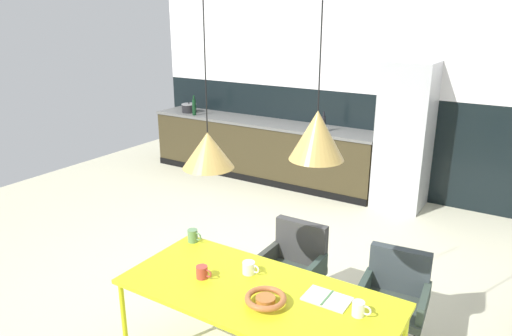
# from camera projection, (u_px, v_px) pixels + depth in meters

# --- Properties ---
(ground_plane) EXTENTS (8.95, 8.95, 0.00)m
(ground_plane) POSITION_uv_depth(u_px,v_px,m) (228.00, 288.00, 4.51)
(ground_plane) COLOR beige
(back_wall_splashback_dark) EXTENTS (6.88, 0.12, 1.41)m
(back_wall_splashback_dark) POSITION_uv_depth(u_px,v_px,m) (357.00, 141.00, 6.93)
(back_wall_splashback_dark) COLOR black
(back_wall_splashback_dark) RESTS_ON ground
(back_wall_panel_upper) EXTENTS (6.88, 0.12, 1.41)m
(back_wall_panel_upper) POSITION_uv_depth(u_px,v_px,m) (364.00, 41.00, 6.50)
(back_wall_panel_upper) COLOR white
(back_wall_panel_upper) RESTS_ON back_wall_splashback_dark
(kitchen_counter) EXTENTS (3.75, 0.63, 0.91)m
(kitchen_counter) POSITION_uv_depth(u_px,v_px,m) (261.00, 149.00, 7.44)
(kitchen_counter) COLOR #38301B
(kitchen_counter) RESTS_ON ground
(refrigerator_column) EXTENTS (0.63, 0.60, 1.92)m
(refrigerator_column) POSITION_uv_depth(u_px,v_px,m) (405.00, 136.00, 6.18)
(refrigerator_column) COLOR #ADAFB2
(refrigerator_column) RESTS_ON ground
(dining_table) EXTENTS (1.86, 0.84, 0.73)m
(dining_table) POSITION_uv_depth(u_px,v_px,m) (257.00, 296.00, 3.17)
(dining_table) COLOR yellow
(dining_table) RESTS_ON ground
(armchair_near_window) EXTENTS (0.53, 0.51, 0.78)m
(armchair_near_window) POSITION_uv_depth(u_px,v_px,m) (395.00, 290.00, 3.60)
(armchair_near_window) COLOR #353F3A
(armchair_near_window) RESTS_ON ground
(armchair_by_stool) EXTENTS (0.49, 0.47, 0.83)m
(armchair_by_stool) POSITION_uv_depth(u_px,v_px,m) (294.00, 260.00, 3.96)
(armchair_by_stool) COLOR #353F3A
(armchair_by_stool) RESTS_ON ground
(fruit_bowl) EXTENTS (0.27, 0.27, 0.07)m
(fruit_bowl) POSITION_uv_depth(u_px,v_px,m) (266.00, 299.00, 2.99)
(fruit_bowl) COLOR #B2662D
(fruit_bowl) RESTS_ON dining_table
(open_book) EXTENTS (0.29, 0.20, 0.02)m
(open_book) POSITION_uv_depth(u_px,v_px,m) (327.00, 299.00, 3.06)
(open_book) COLOR white
(open_book) RESTS_ON dining_table
(mug_dark_espresso) EXTENTS (0.13, 0.08, 0.09)m
(mug_dark_espresso) POSITION_uv_depth(u_px,v_px,m) (202.00, 272.00, 3.30)
(mug_dark_espresso) COLOR #B23D33
(mug_dark_espresso) RESTS_ON dining_table
(mug_glass_clear) EXTENTS (0.13, 0.08, 0.10)m
(mug_glass_clear) POSITION_uv_depth(u_px,v_px,m) (193.00, 236.00, 3.82)
(mug_glass_clear) COLOR #5B8456
(mug_glass_clear) RESTS_ON dining_table
(mug_tall_blue) EXTENTS (0.13, 0.09, 0.09)m
(mug_tall_blue) POSITION_uv_depth(u_px,v_px,m) (249.00, 268.00, 3.36)
(mug_tall_blue) COLOR white
(mug_tall_blue) RESTS_ON dining_table
(mug_white_ceramic) EXTENTS (0.12, 0.08, 0.09)m
(mug_white_ceramic) POSITION_uv_depth(u_px,v_px,m) (359.00, 309.00, 2.89)
(mug_white_ceramic) COLOR white
(mug_white_ceramic) RESTS_ON dining_table
(cooking_pot) EXTENTS (0.25, 0.25, 0.17)m
(cooking_pot) POSITION_uv_depth(u_px,v_px,m) (189.00, 108.00, 7.93)
(cooking_pot) COLOR black
(cooking_pot) RESTS_ON kitchen_counter
(bottle_vinegar_dark) EXTENTS (0.06, 0.06, 0.28)m
(bottle_vinegar_dark) POSITION_uv_depth(u_px,v_px,m) (323.00, 123.00, 6.61)
(bottle_vinegar_dark) COLOR black
(bottle_vinegar_dark) RESTS_ON kitchen_counter
(bottle_spice_small) EXTENTS (0.06, 0.06, 0.32)m
(bottle_spice_small) POSITION_uv_depth(u_px,v_px,m) (194.00, 107.00, 7.68)
(bottle_spice_small) COLOR #0F3319
(bottle_spice_small) RESTS_ON kitchen_counter
(pendant_lamp_over_table_near) EXTENTS (0.34, 0.34, 1.25)m
(pendant_lamp_over_table_near) POSITION_uv_depth(u_px,v_px,m) (208.00, 150.00, 3.05)
(pendant_lamp_over_table_near) COLOR black
(pendant_lamp_over_table_far) EXTENTS (0.31, 0.31, 1.08)m
(pendant_lamp_over_table_far) POSITION_uv_depth(u_px,v_px,m) (317.00, 135.00, 2.64)
(pendant_lamp_over_table_far) COLOR black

